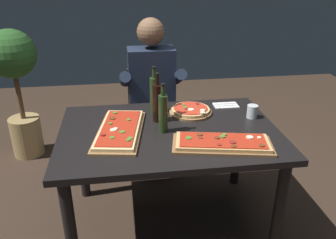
{
  "coord_description": "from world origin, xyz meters",
  "views": [
    {
      "loc": [
        -0.29,
        -1.97,
        1.73
      ],
      "look_at": [
        0.0,
        0.05,
        0.79
      ],
      "focal_mm": 37.0,
      "sensor_mm": 36.0,
      "label": 1
    }
  ],
  "objects_px": {
    "dining_table": "(169,143)",
    "vinegar_bottle_green": "(158,102)",
    "tumbler_near_camera": "(252,112)",
    "pizza_round_far": "(191,111)",
    "potted_plant_corner": "(16,79)",
    "pizza_rectangular_left": "(120,130)",
    "diner_chair": "(152,113)",
    "pizza_rectangular_front": "(222,143)",
    "oil_bottle_amber": "(163,113)",
    "wine_bottle_dark": "(154,94)",
    "seated_diner": "(152,91)"
  },
  "relations": [
    {
      "from": "seated_diner",
      "to": "potted_plant_corner",
      "type": "distance_m",
      "value": 1.26
    },
    {
      "from": "tumbler_near_camera",
      "to": "potted_plant_corner",
      "type": "distance_m",
      "value": 2.1
    },
    {
      "from": "wine_bottle_dark",
      "to": "vinegar_bottle_green",
      "type": "xyz_separation_m",
      "value": [
        0.01,
        -0.15,
        -0.0
      ]
    },
    {
      "from": "pizza_rectangular_front",
      "to": "pizza_rectangular_left",
      "type": "xyz_separation_m",
      "value": [
        -0.59,
        0.26,
        0.0
      ]
    },
    {
      "from": "pizza_rectangular_front",
      "to": "potted_plant_corner",
      "type": "height_order",
      "value": "potted_plant_corner"
    },
    {
      "from": "pizza_round_far",
      "to": "diner_chair",
      "type": "bearing_deg",
      "value": 110.09
    },
    {
      "from": "oil_bottle_amber",
      "to": "seated_diner",
      "type": "xyz_separation_m",
      "value": [
        0.01,
        0.76,
        -0.13
      ]
    },
    {
      "from": "pizza_round_far",
      "to": "wine_bottle_dark",
      "type": "bearing_deg",
      "value": 166.53
    },
    {
      "from": "dining_table",
      "to": "diner_chair",
      "type": "xyz_separation_m",
      "value": [
        -0.04,
        0.86,
        -0.16
      ]
    },
    {
      "from": "pizza_rectangular_left",
      "to": "diner_chair",
      "type": "height_order",
      "value": "diner_chair"
    },
    {
      "from": "potted_plant_corner",
      "to": "wine_bottle_dark",
      "type": "bearing_deg",
      "value": -36.35
    },
    {
      "from": "pizza_rectangular_front",
      "to": "oil_bottle_amber",
      "type": "relative_size",
      "value": 1.93
    },
    {
      "from": "wine_bottle_dark",
      "to": "dining_table",
      "type": "bearing_deg",
      "value": -78.57
    },
    {
      "from": "vinegar_bottle_green",
      "to": "dining_table",
      "type": "bearing_deg",
      "value": -69.45
    },
    {
      "from": "dining_table",
      "to": "pizza_rectangular_front",
      "type": "xyz_separation_m",
      "value": [
        0.28,
        -0.26,
        0.12
      ]
    },
    {
      "from": "pizza_rectangular_left",
      "to": "pizza_round_far",
      "type": "relative_size",
      "value": 2.08
    },
    {
      "from": "dining_table",
      "to": "pizza_rectangular_left",
      "type": "bearing_deg",
      "value": 179.49
    },
    {
      "from": "pizza_rectangular_left",
      "to": "pizza_round_far",
      "type": "height_order",
      "value": "same"
    },
    {
      "from": "oil_bottle_amber",
      "to": "vinegar_bottle_green",
      "type": "height_order",
      "value": "vinegar_bottle_green"
    },
    {
      "from": "pizza_rectangular_left",
      "to": "potted_plant_corner",
      "type": "distance_m",
      "value": 1.47
    },
    {
      "from": "vinegar_bottle_green",
      "to": "potted_plant_corner",
      "type": "bearing_deg",
      "value": 139.15
    },
    {
      "from": "oil_bottle_amber",
      "to": "vinegar_bottle_green",
      "type": "relative_size",
      "value": 0.95
    },
    {
      "from": "oil_bottle_amber",
      "to": "tumbler_near_camera",
      "type": "relative_size",
      "value": 3.53
    },
    {
      "from": "vinegar_bottle_green",
      "to": "tumbler_near_camera",
      "type": "bearing_deg",
      "value": -3.46
    },
    {
      "from": "vinegar_bottle_green",
      "to": "pizza_rectangular_left",
      "type": "bearing_deg",
      "value": -150.79
    },
    {
      "from": "pizza_round_far",
      "to": "vinegar_bottle_green",
      "type": "bearing_deg",
      "value": -158.94
    },
    {
      "from": "potted_plant_corner",
      "to": "pizza_rectangular_left",
      "type": "bearing_deg",
      "value": -51.84
    },
    {
      "from": "pizza_round_far",
      "to": "potted_plant_corner",
      "type": "relative_size",
      "value": 0.25
    },
    {
      "from": "diner_chair",
      "to": "pizza_round_far",
      "type": "bearing_deg",
      "value": -69.91
    },
    {
      "from": "pizza_rectangular_left",
      "to": "diner_chair",
      "type": "xyz_separation_m",
      "value": [
        0.28,
        0.85,
        -0.27
      ]
    },
    {
      "from": "seated_diner",
      "to": "tumbler_near_camera",
      "type": "bearing_deg",
      "value": -44.9
    },
    {
      "from": "dining_table",
      "to": "wine_bottle_dark",
      "type": "xyz_separation_m",
      "value": [
        -0.06,
        0.3,
        0.23
      ]
    },
    {
      "from": "wine_bottle_dark",
      "to": "potted_plant_corner",
      "type": "xyz_separation_m",
      "value": [
        -1.16,
        0.85,
        -0.11
      ]
    },
    {
      "from": "dining_table",
      "to": "seated_diner",
      "type": "relative_size",
      "value": 1.05
    },
    {
      "from": "dining_table",
      "to": "vinegar_bottle_green",
      "type": "height_order",
      "value": "vinegar_bottle_green"
    },
    {
      "from": "pizza_rectangular_left",
      "to": "seated_diner",
      "type": "height_order",
      "value": "seated_diner"
    },
    {
      "from": "tumbler_near_camera",
      "to": "potted_plant_corner",
      "type": "xyz_separation_m",
      "value": [
        -1.81,
        1.05,
        -0.02
      ]
    },
    {
      "from": "pizza_rectangular_front",
      "to": "vinegar_bottle_green",
      "type": "relative_size",
      "value": 1.83
    },
    {
      "from": "pizza_rectangular_left",
      "to": "oil_bottle_amber",
      "type": "distance_m",
      "value": 0.3
    },
    {
      "from": "oil_bottle_amber",
      "to": "potted_plant_corner",
      "type": "relative_size",
      "value": 0.26
    },
    {
      "from": "pizza_rectangular_front",
      "to": "tumbler_near_camera",
      "type": "height_order",
      "value": "tumbler_near_camera"
    },
    {
      "from": "potted_plant_corner",
      "to": "oil_bottle_amber",
      "type": "bearing_deg",
      "value": -44.88
    },
    {
      "from": "pizza_rectangular_front",
      "to": "potted_plant_corner",
      "type": "xyz_separation_m",
      "value": [
        -1.5,
        1.41,
        0.01
      ]
    },
    {
      "from": "dining_table",
      "to": "pizza_round_far",
      "type": "height_order",
      "value": "pizza_round_far"
    },
    {
      "from": "diner_chair",
      "to": "potted_plant_corner",
      "type": "relative_size",
      "value": 0.72
    },
    {
      "from": "vinegar_bottle_green",
      "to": "tumbler_near_camera",
      "type": "relative_size",
      "value": 3.71
    },
    {
      "from": "pizza_rectangular_left",
      "to": "pizza_round_far",
      "type": "xyz_separation_m",
      "value": [
        0.5,
        0.24,
        -0.0
      ]
    },
    {
      "from": "oil_bottle_amber",
      "to": "diner_chair",
      "type": "relative_size",
      "value": 0.37
    },
    {
      "from": "dining_table",
      "to": "potted_plant_corner",
      "type": "xyz_separation_m",
      "value": [
        -1.22,
        1.16,
        0.12
      ]
    },
    {
      "from": "pizza_rectangular_front",
      "to": "pizza_round_far",
      "type": "xyz_separation_m",
      "value": [
        -0.09,
        0.5,
        -0.0
      ]
    }
  ]
}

